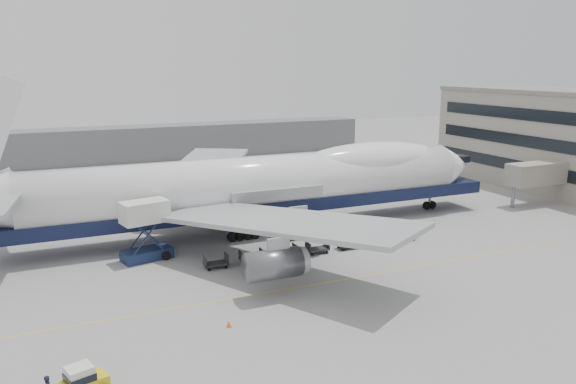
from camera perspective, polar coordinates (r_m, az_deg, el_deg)
name	(u,v)px	position (r m, az deg, el deg)	size (l,w,h in m)	color
ground	(302,261)	(56.79, 1.41, -7.07)	(260.00, 260.00, 0.00)	gray
apron_line	(330,282)	(51.78, 4.28, -9.10)	(60.00, 0.15, 0.01)	gold
hangar	(111,145)	(120.02, -17.56, 4.61)	(110.00, 8.00, 7.00)	slate
airliner	(264,184)	(66.13, -2.50, 0.84)	(67.00, 55.30, 19.98)	white
catering_truck	(145,227)	(58.15, -14.30, -3.43)	(5.33, 4.15, 6.08)	#182649
baggage_tug	(83,382)	(37.32, -20.11, -17.65)	(2.87, 2.09, 1.88)	gold
traffic_cone	(229,324)	(43.56, -6.02, -13.16)	(0.38, 0.38, 0.55)	#F9580D
dolly_0	(216,263)	(55.27, -7.34, -7.15)	(2.30, 1.35, 1.30)	#2D2D30
dolly_1	(251,258)	(56.35, -3.73, -6.68)	(2.30, 1.35, 1.30)	#2D2D30
dolly_2	(285,253)	(57.64, -0.28, -6.20)	(2.30, 1.35, 1.30)	#2D2D30
dolly_3	(317,248)	(59.12, 3.00, -5.73)	(2.30, 1.35, 1.30)	#2D2D30
dolly_4	(348,244)	(60.80, 6.10, -5.26)	(2.30, 1.35, 1.30)	#2D2D30
dolly_5	(377,240)	(62.65, 9.03, -4.80)	(2.30, 1.35, 1.30)	#2D2D30
dolly_6	(405,236)	(64.65, 11.78, -4.36)	(2.30, 1.35, 1.30)	#2D2D30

